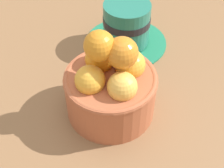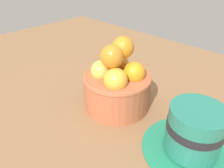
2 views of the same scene
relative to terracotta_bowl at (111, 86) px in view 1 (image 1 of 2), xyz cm
name	(u,v)px [view 1 (image 1 of 2)]	position (x,y,z in cm)	size (l,w,h in cm)	color
ground_plane	(111,115)	(0.03, -0.01, -6.85)	(129.55, 86.07, 3.08)	brown
terracotta_bowl	(111,86)	(0.00, 0.00, 0.00)	(13.52, 13.52, 14.66)	#AD5938
coffee_cup	(126,26)	(-16.80, 0.67, -1.47)	(15.43, 15.43, 8.36)	#207C57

